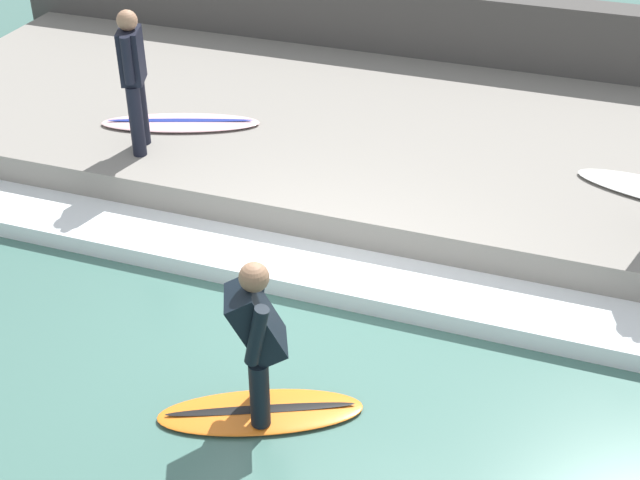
# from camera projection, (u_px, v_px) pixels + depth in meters

# --- Properties ---
(ground_plane) EXTENTS (28.00, 28.00, 0.00)m
(ground_plane) POSITION_uv_depth(u_px,v_px,m) (300.00, 336.00, 8.08)
(ground_plane) COLOR #426B60
(concrete_ledge) EXTENTS (4.40, 12.72, 0.50)m
(concrete_ledge) POSITION_uv_depth(u_px,v_px,m) (401.00, 147.00, 10.70)
(concrete_ledge) COLOR gray
(concrete_ledge) RESTS_ON ground_plane
(back_wall) EXTENTS (0.50, 13.36, 1.42)m
(back_wall) POSITION_uv_depth(u_px,v_px,m) (448.00, 42.00, 12.39)
(back_wall) COLOR #474442
(back_wall) RESTS_ON ground_plane
(wave_foam_crest) EXTENTS (0.78, 12.08, 0.19)m
(wave_foam_crest) POSITION_uv_depth(u_px,v_px,m) (331.00, 274.00, 8.73)
(wave_foam_crest) COLOR white
(wave_foam_crest) RESTS_ON ground_plane
(surfboard_riding) EXTENTS (1.17, 1.74, 0.07)m
(surfboard_riding) POSITION_uv_depth(u_px,v_px,m) (261.00, 412.00, 7.22)
(surfboard_riding) COLOR orange
(surfboard_riding) RESTS_ON ground_plane
(surfer_riding) EXTENTS (0.54, 0.58, 1.43)m
(surfer_riding) POSITION_uv_depth(u_px,v_px,m) (257.00, 333.00, 6.77)
(surfer_riding) COLOR black
(surfer_riding) RESTS_ON surfboard_riding
(surfer_waiting_near) EXTENTS (0.52, 0.34, 1.61)m
(surfer_waiting_near) POSITION_uv_depth(u_px,v_px,m) (133.00, 74.00, 9.62)
(surfer_waiting_near) COLOR black
(surfer_waiting_near) RESTS_ON concrete_ledge
(surfboard_waiting_near) EXTENTS (1.13, 1.96, 0.07)m
(surfboard_waiting_near) POSITION_uv_depth(u_px,v_px,m) (181.00, 123.00, 10.61)
(surfboard_waiting_near) COLOR beige
(surfboard_waiting_near) RESTS_ON concrete_ledge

